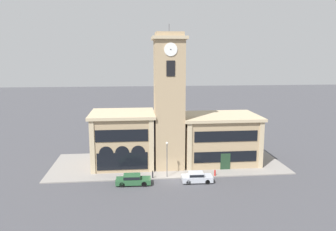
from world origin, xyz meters
The scene contains 10 objects.
ground_plane centered at (0.00, 0.00, 0.00)m, with size 300.00×300.00×0.00m, color #424247.
sidewalk_kerb centered at (0.00, 6.68, 0.07)m, with size 36.48×13.35×0.15m.
clock_tower centered at (0.00, 5.05, 10.31)m, with size 5.06×5.06×21.72m.
town_hall_left_wing centered at (-7.11, 7.07, 4.27)m, with size 9.96×9.18×8.48m.
town_hall_right_wing centered at (8.36, 7.08, 3.94)m, with size 12.46×9.18×7.82m.
parked_car_near centered at (-5.59, -1.48, 0.73)m, with size 4.74×2.03×1.39m.
parked_car_mid centered at (3.15, -1.48, 0.73)m, with size 4.25×2.04×1.40m.
street_lamp centered at (-0.75, 0.60, 3.56)m, with size 0.36×0.36×5.11m.
bollard centered at (-2.82, 0.32, 0.67)m, with size 0.18×0.18×1.06m.
fire_hydrant centered at (6.15, 0.33, 0.57)m, with size 0.22×0.22×0.87m.
Camera 1 is at (-5.12, -43.61, 16.98)m, focal length 35.00 mm.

